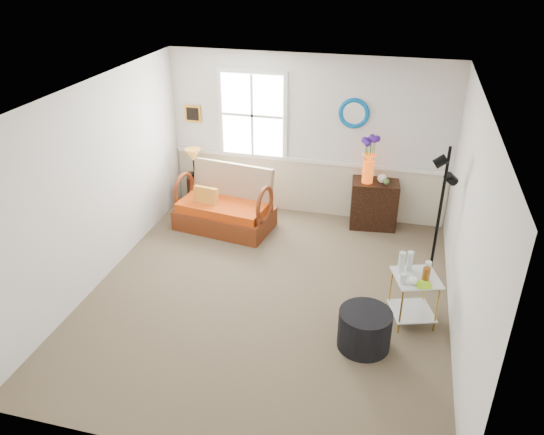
% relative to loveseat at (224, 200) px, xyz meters
% --- Properties ---
extents(floor, '(4.50, 5.00, 0.01)m').
position_rel_loveseat_xyz_m(floor, '(1.13, -1.61, -0.48)').
color(floor, brown).
rests_on(floor, ground).
extents(ceiling, '(4.50, 5.00, 0.01)m').
position_rel_loveseat_xyz_m(ceiling, '(1.13, -1.61, 2.12)').
color(ceiling, white).
rests_on(ceiling, walls).
extents(walls, '(4.51, 5.01, 2.60)m').
position_rel_loveseat_xyz_m(walls, '(1.13, -1.61, 0.82)').
color(walls, silver).
rests_on(walls, floor).
extents(wainscot, '(4.46, 0.02, 0.90)m').
position_rel_loveseat_xyz_m(wainscot, '(1.13, 0.87, -0.03)').
color(wainscot, beige).
rests_on(wainscot, walls).
extents(chair_rail, '(4.46, 0.04, 0.06)m').
position_rel_loveseat_xyz_m(chair_rail, '(1.13, 0.86, 0.44)').
color(chair_rail, white).
rests_on(chair_rail, walls).
extents(window, '(1.14, 0.06, 1.44)m').
position_rel_loveseat_xyz_m(window, '(0.23, 0.86, 1.12)').
color(window, white).
rests_on(window, walls).
extents(picture, '(0.28, 0.03, 0.28)m').
position_rel_loveseat_xyz_m(picture, '(-0.79, 0.87, 1.07)').
color(picture, '#BA7B20').
rests_on(picture, walls).
extents(mirror, '(0.47, 0.07, 0.47)m').
position_rel_loveseat_xyz_m(mirror, '(1.83, 0.87, 1.27)').
color(mirror, '#0774C9').
rests_on(mirror, walls).
extents(loveseat, '(1.57, 1.03, 0.96)m').
position_rel_loveseat_xyz_m(loveseat, '(0.00, 0.00, 0.00)').
color(loveseat, maroon).
rests_on(loveseat, floor).
extents(throw_pillow, '(0.40, 0.15, 0.39)m').
position_rel_loveseat_xyz_m(throw_pillow, '(-0.27, -0.10, 0.03)').
color(throw_pillow, '#C05A10').
rests_on(throw_pillow, loveseat).
extents(lamp_stand, '(0.39, 0.39, 0.56)m').
position_rel_loveseat_xyz_m(lamp_stand, '(-0.70, 0.65, -0.20)').
color(lamp_stand, '#371C0F').
rests_on(lamp_stand, floor).
extents(table_lamp, '(0.36, 0.36, 0.48)m').
position_rel_loveseat_xyz_m(table_lamp, '(-0.73, 0.60, 0.32)').
color(table_lamp, orange).
rests_on(table_lamp, lamp_stand).
extents(potted_plant, '(0.31, 0.34, 0.26)m').
position_rel_loveseat_xyz_m(potted_plant, '(-0.57, 0.66, 0.22)').
color(potted_plant, '#46662F').
rests_on(potted_plant, lamp_stand).
extents(cabinet, '(0.76, 0.54, 0.77)m').
position_rel_loveseat_xyz_m(cabinet, '(2.27, 0.65, -0.10)').
color(cabinet, '#371C0F').
rests_on(cabinet, floor).
extents(flower_vase, '(0.29, 0.29, 0.75)m').
position_rel_loveseat_xyz_m(flower_vase, '(2.13, 0.59, 0.66)').
color(flower_vase, '#D2460D').
rests_on(flower_vase, cabinet).
extents(side_table, '(0.63, 0.63, 0.63)m').
position_rel_loveseat_xyz_m(side_table, '(2.92, -1.68, -0.16)').
color(side_table, gold).
rests_on(side_table, floor).
extents(tabletop_items, '(0.56, 0.56, 0.27)m').
position_rel_loveseat_xyz_m(tabletop_items, '(2.90, -1.69, 0.28)').
color(tabletop_items, silver).
rests_on(tabletop_items, side_table).
extents(floor_lamp, '(0.33, 0.33, 1.93)m').
position_rel_loveseat_xyz_m(floor_lamp, '(3.14, -0.83, 0.49)').
color(floor_lamp, black).
rests_on(floor_lamp, floor).
extents(ottoman, '(0.78, 0.78, 0.46)m').
position_rel_loveseat_xyz_m(ottoman, '(2.42, -2.26, -0.25)').
color(ottoman, black).
rests_on(ottoman, floor).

